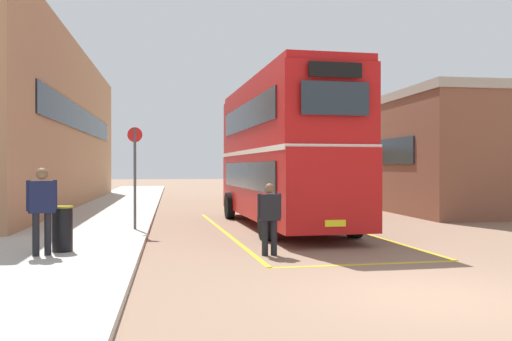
% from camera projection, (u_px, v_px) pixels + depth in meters
% --- Properties ---
extents(ground_plane, '(135.60, 135.60, 0.00)m').
position_uv_depth(ground_plane, '(266.00, 215.00, 22.61)').
color(ground_plane, '#846651').
extents(sidewalk_left, '(4.00, 57.60, 0.14)m').
position_uv_depth(sidewalk_left, '(110.00, 210.00, 23.99)').
color(sidewalk_left, '#B2ADA3').
rests_on(sidewalk_left, ground).
extents(brick_building_left, '(6.75, 25.32, 7.68)m').
position_uv_depth(brick_building_left, '(11.00, 128.00, 26.41)').
color(brick_building_left, '#AD7A56').
rests_on(brick_building_left, ground).
extents(depot_building_right, '(8.73, 16.74, 5.15)m').
position_uv_depth(depot_building_right, '(440.00, 155.00, 28.21)').
color(depot_building_right, brown).
rests_on(depot_building_right, ground).
extents(double_decker_bus, '(3.14, 10.32, 4.75)m').
position_uv_depth(double_decker_bus, '(282.00, 150.00, 18.04)').
color(double_decker_bus, black).
rests_on(double_decker_bus, ground).
extents(single_deck_bus, '(3.34, 8.70, 3.02)m').
position_uv_depth(single_deck_bus, '(279.00, 172.00, 33.40)').
color(single_deck_bus, black).
rests_on(single_deck_bus, ground).
extents(pedestrian_boarding, '(0.54, 0.25, 1.60)m').
position_uv_depth(pedestrian_boarding, '(269.00, 214.00, 12.21)').
color(pedestrian_boarding, black).
rests_on(pedestrian_boarding, ground).
extents(pedestrian_waiting_near, '(0.57, 0.38, 1.81)m').
position_uv_depth(pedestrian_waiting_near, '(42.00, 204.00, 11.31)').
color(pedestrian_waiting_near, black).
rests_on(pedestrian_waiting_near, sidewalk_left).
extents(litter_bin, '(0.45, 0.45, 0.98)m').
position_uv_depth(litter_bin, '(62.00, 229.00, 11.89)').
color(litter_bin, black).
rests_on(litter_bin, sidewalk_left).
extents(bus_stop_sign, '(0.44, 0.11, 3.00)m').
position_uv_depth(bus_stop_sign, '(135.00, 169.00, 16.16)').
color(bus_stop_sign, '#4C4C51').
rests_on(bus_stop_sign, sidewalk_left).
extents(bay_marking_yellow, '(4.75, 12.41, 0.01)m').
position_uv_depth(bay_marking_yellow, '(296.00, 234.00, 16.18)').
color(bay_marking_yellow, gold).
rests_on(bay_marking_yellow, ground).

